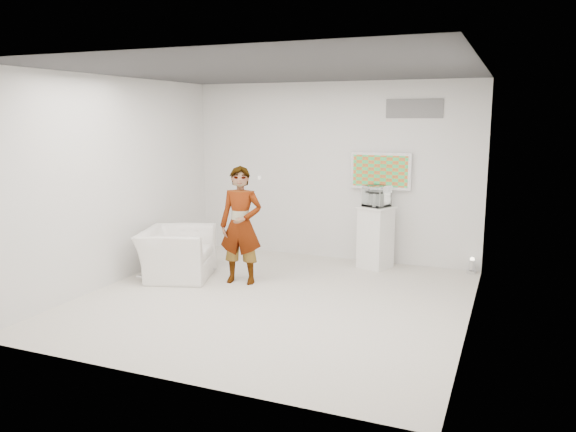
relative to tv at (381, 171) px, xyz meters
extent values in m
cube|color=beige|center=(-0.85, -2.45, -1.55)|extent=(5.00, 5.00, 0.01)
cube|color=#313134|center=(-0.85, -2.45, 1.45)|extent=(5.00, 5.00, 0.01)
cube|color=silver|center=(-0.85, 0.05, -0.05)|extent=(5.00, 0.01, 3.00)
cube|color=silver|center=(-0.85, -4.95, -0.05)|extent=(5.00, 0.01, 3.00)
cube|color=silver|center=(-3.35, -2.45, -0.05)|extent=(0.01, 5.00, 3.00)
cube|color=silver|center=(1.65, -2.45, -0.05)|extent=(0.01, 5.00, 3.00)
cube|color=silver|center=(0.00, 0.00, 0.00)|extent=(1.00, 0.08, 0.60)
cube|color=slate|center=(0.50, 0.04, 1.00)|extent=(0.90, 0.02, 0.30)
imported|color=silver|center=(-1.61, -1.89, -0.69)|extent=(0.69, 0.51, 1.72)
imported|color=silver|center=(-2.65, -2.01, -1.18)|extent=(1.29, 1.39, 0.74)
cube|color=white|center=(0.02, -0.31, -1.05)|extent=(0.63, 0.63, 1.01)
cylinder|color=silver|center=(1.51, -0.09, -1.43)|extent=(0.18, 0.18, 0.24)
cube|color=white|center=(0.02, -0.31, -0.37)|extent=(0.45, 0.45, 0.34)
cube|color=white|center=(0.02, -0.31, -0.44)|extent=(0.05, 0.15, 0.21)
cube|color=white|center=(-1.39, -1.70, 0.00)|extent=(0.08, 0.16, 0.04)
camera|label=1|loc=(2.06, -9.06, 0.89)|focal=35.00mm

